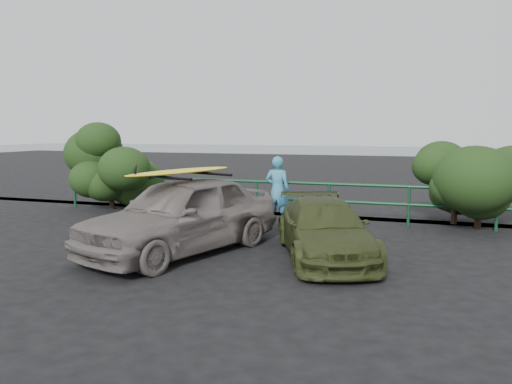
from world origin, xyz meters
TOP-DOWN VIEW (x-y plane):
  - ground at (0.00, 0.00)m, footprint 80.00×80.00m
  - ocean at (0.00, 60.00)m, footprint 200.00×200.00m
  - guardrail at (0.00, 5.00)m, footprint 14.00×0.08m
  - shrub_left at (-4.80, 5.40)m, footprint 3.20×2.40m
  - shrub_right at (5.00, 5.50)m, footprint 3.20×2.40m
  - sedan at (-1.14, 0.81)m, footprint 3.11×4.77m
  - olive_vehicle at (1.58, 1.30)m, footprint 2.78×4.01m
  - man at (-0.21, 4.32)m, footprint 0.64×0.43m
  - roof_rack at (-1.14, 0.81)m, footprint 1.91×1.61m
  - surfboard at (-1.14, 0.81)m, footprint 1.39×2.73m

SIDE VIEW (x-z plane):
  - ground at x=0.00m, z-range 0.00..0.00m
  - ocean at x=0.00m, z-range 0.00..0.00m
  - guardrail at x=0.00m, z-range 0.00..1.04m
  - olive_vehicle at x=1.58m, z-range 0.00..1.08m
  - sedan at x=-1.14m, z-range 0.00..1.51m
  - man at x=-0.21m, z-range 0.00..1.74m
  - shrub_right at x=5.00m, z-range 0.00..2.12m
  - shrub_left at x=-4.80m, z-range 0.00..2.52m
  - roof_rack at x=-1.14m, z-range 1.51..1.56m
  - surfboard at x=-1.14m, z-range 1.56..1.64m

